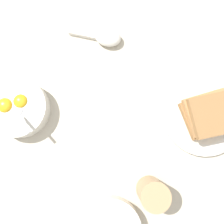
{
  "coord_description": "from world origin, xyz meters",
  "views": [
    {
      "loc": [
        -0.0,
        0.0,
        0.57
      ],
      "look_at": [
        0.06,
        0.05,
        0.02
      ],
      "focal_mm": 35.0,
      "sensor_mm": 36.0,
      "label": 1
    }
  ],
  "objects_px": {
    "toast_sandwich": "(209,114)",
    "soup_spoon": "(104,37)",
    "drinking_cup": "(153,193)",
    "egg_bowl": "(18,108)",
    "toast_plate": "(203,116)"
  },
  "relations": [
    {
      "from": "egg_bowl",
      "to": "drinking_cup",
      "type": "xyz_separation_m",
      "value": [
        0.03,
        -0.39,
        0.02
      ]
    },
    {
      "from": "toast_plate",
      "to": "toast_sandwich",
      "type": "distance_m",
      "value": 0.03
    },
    {
      "from": "egg_bowl",
      "to": "soup_spoon",
      "type": "xyz_separation_m",
      "value": [
        0.29,
        -0.06,
        -0.01
      ]
    },
    {
      "from": "toast_sandwich",
      "to": "soup_spoon",
      "type": "distance_m",
      "value": 0.34
    },
    {
      "from": "toast_sandwich",
      "to": "drinking_cup",
      "type": "distance_m",
      "value": 0.24
    },
    {
      "from": "egg_bowl",
      "to": "drinking_cup",
      "type": "distance_m",
      "value": 0.39
    },
    {
      "from": "egg_bowl",
      "to": "toast_plate",
      "type": "distance_m",
      "value": 0.48
    },
    {
      "from": "toast_sandwich",
      "to": "drinking_cup",
      "type": "bearing_deg",
      "value": 177.99
    },
    {
      "from": "soup_spoon",
      "to": "drinking_cup",
      "type": "distance_m",
      "value": 0.42
    },
    {
      "from": "toast_sandwich",
      "to": "drinking_cup",
      "type": "height_order",
      "value": "drinking_cup"
    },
    {
      "from": "toast_sandwich",
      "to": "drinking_cup",
      "type": "xyz_separation_m",
      "value": [
        -0.23,
        0.01,
        0.01
      ]
    },
    {
      "from": "toast_plate",
      "to": "drinking_cup",
      "type": "distance_m",
      "value": 0.24
    },
    {
      "from": "toast_sandwich",
      "to": "drinking_cup",
      "type": "relative_size",
      "value": 1.66
    },
    {
      "from": "toast_plate",
      "to": "soup_spoon",
      "type": "bearing_deg",
      "value": 86.22
    },
    {
      "from": "egg_bowl",
      "to": "toast_sandwich",
      "type": "bearing_deg",
      "value": -56.02
    }
  ]
}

